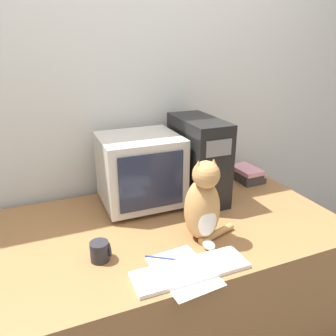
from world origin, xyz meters
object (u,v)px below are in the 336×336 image
computer_tower (198,159)px  pen (163,258)px  keyboard (191,270)px  book_stack (248,174)px  mug (100,251)px  cat (203,205)px  crt_monitor (140,170)px

computer_tower → pen: bearing=-129.9°
keyboard → book_stack: size_ratio=2.22×
computer_tower → keyboard: 0.73m
keyboard → book_stack: (0.75, 0.69, 0.04)m
book_stack → mug: size_ratio=2.48×
keyboard → cat: (0.15, 0.19, 0.17)m
pen → book_stack: bearing=34.5°
crt_monitor → cat: size_ratio=1.05×
pen → mug: mug is taller
cat → pen: (-0.23, -0.08, -0.17)m
computer_tower → book_stack: bearing=10.6°
cat → mug: bearing=-177.7°
crt_monitor → pen: bearing=-97.9°
keyboard → computer_tower: bearing=60.9°
cat → pen: cat is taller
crt_monitor → computer_tower: bearing=-6.2°
mug → pen: bearing=-21.4°
keyboard → book_stack: 1.02m
pen → crt_monitor: bearing=82.1°
keyboard → pen: bearing=120.8°
crt_monitor → mug: size_ratio=4.88×
crt_monitor → mug: (-0.32, -0.43, -0.16)m
crt_monitor → keyboard: 0.68m
mug → keyboard: bearing=-34.2°
crt_monitor → book_stack: 0.77m
computer_tower → pen: computer_tower is taller
book_stack → pen: book_stack is taller
cat → pen: size_ratio=2.95×
computer_tower → book_stack: 0.46m
keyboard → cat: 0.30m
cat → book_stack: bearing=44.2°
crt_monitor → cat: (0.15, -0.45, -0.03)m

